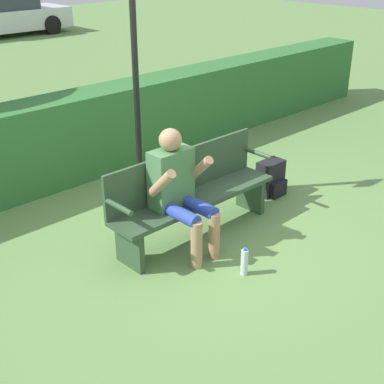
{
  "coord_description": "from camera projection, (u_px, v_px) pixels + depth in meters",
  "views": [
    {
      "loc": [
        -3.38,
        -3.5,
        2.79
      ],
      "look_at": [
        -0.15,
        -0.1,
        0.58
      ],
      "focal_mm": 50.0,
      "sensor_mm": 36.0,
      "label": 1
    }
  ],
  "objects": [
    {
      "name": "ground_plane",
      "position": [
        196.0,
        235.0,
        5.6
      ],
      "size": [
        40.0,
        40.0,
        0.0
      ],
      "primitive_type": "plane",
      "color": "#668E4C"
    },
    {
      "name": "hedge_back",
      "position": [
        77.0,
        136.0,
        6.81
      ],
      "size": [
        12.0,
        0.58,
        1.07
      ],
      "color": "#337033",
      "rests_on": "ground"
    },
    {
      "name": "park_bench",
      "position": [
        191.0,
        192.0,
        5.44
      ],
      "size": [
        1.95,
        0.41,
        0.9
      ],
      "color": "#334C33",
      "rests_on": "ground"
    },
    {
      "name": "person_seated",
      "position": [
        178.0,
        186.0,
        5.08
      ],
      "size": [
        0.56,
        0.64,
        1.22
      ],
      "color": "#4C7F4C",
      "rests_on": "ground"
    },
    {
      "name": "backpack",
      "position": [
        271.0,
        179.0,
        6.42
      ],
      "size": [
        0.33,
        0.27,
        0.42
      ],
      "color": "black",
      "rests_on": "ground"
    },
    {
      "name": "water_bottle",
      "position": [
        244.0,
        262.0,
        4.88
      ],
      "size": [
        0.07,
        0.07,
        0.28
      ],
      "color": "silver",
      "rests_on": "ground"
    },
    {
      "name": "signpost",
      "position": [
        136.0,
        70.0,
        5.77
      ],
      "size": [
        0.31,
        0.09,
        2.78
      ],
      "color": "black",
      "rests_on": "ground"
    },
    {
      "name": "parked_car",
      "position": [
        2.0,
        16.0,
        17.02
      ],
      "size": [
        4.19,
        1.78,
        1.29
      ],
      "rotation": [
        0.0,
        0.0,
        0.01
      ],
      "color": "silver",
      "rests_on": "ground"
    }
  ]
}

